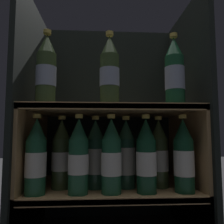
{
  "coord_description": "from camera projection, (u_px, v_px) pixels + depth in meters",
  "views": [
    {
      "loc": [
        -0.05,
        -0.72,
        0.42
      ],
      "look_at": [
        0.0,
        0.15,
        0.5
      ],
      "focal_mm": 35.0,
      "sensor_mm": 36.0,
      "label": 1
    }
  ],
  "objects": [
    {
      "name": "bottle_upper_front_1",
      "position": [
        110.0,
        72.0,
        0.81
      ],
      "size": [
        0.07,
        0.07,
        0.28
      ],
      "color": "#384C28",
      "rests_on": "shelf_upper"
    },
    {
      "name": "bottle_lower_front_1",
      "position": [
        78.0,
        158.0,
        0.77
      ],
      "size": [
        0.07,
        0.07,
        0.28
      ],
      "color": "#1E5638",
      "rests_on": "shelf_lower"
    },
    {
      "name": "bottle_lower_front_3",
      "position": [
        146.0,
        157.0,
        0.79
      ],
      "size": [
        0.07,
        0.07,
        0.28
      ],
      "color": "#144228",
      "rests_on": "shelf_lower"
    },
    {
      "name": "bottle_upper_front_2",
      "position": [
        175.0,
        73.0,
        0.82
      ],
      "size": [
        0.07,
        0.07,
        0.28
      ],
      "color": "#194C2D",
      "rests_on": "shelf_upper"
    },
    {
      "name": "shelf_lower",
      "position": [
        111.0,
        194.0,
        0.9
      ],
      "size": [
        0.66,
        0.42,
        0.21
      ],
      "color": "tan",
      "rests_on": "ground_plane"
    },
    {
      "name": "shelf_upper",
      "position": [
        111.0,
        141.0,
        0.92
      ],
      "size": [
        0.66,
        0.42,
        0.52
      ],
      "color": "tan",
      "rests_on": "ground_plane"
    },
    {
      "name": "bottle_upper_front_0",
      "position": [
        46.0,
        71.0,
        0.8
      ],
      "size": [
        0.07,
        0.07,
        0.28
      ],
      "color": "#384C28",
      "rests_on": "shelf_upper"
    },
    {
      "name": "bottle_lower_front_0",
      "position": [
        36.0,
        158.0,
        0.77
      ],
      "size": [
        0.07,
        0.07,
        0.28
      ],
      "color": "#1E5638",
      "rests_on": "shelf_lower"
    },
    {
      "name": "bottle_lower_front_2",
      "position": [
        111.0,
        158.0,
        0.78
      ],
      "size": [
        0.07,
        0.07,
        0.28
      ],
      "color": "#1E5638",
      "rests_on": "shelf_lower"
    },
    {
      "name": "fridge_side_left",
      "position": [
        31.0,
        117.0,
        0.92
      ],
      "size": [
        0.02,
        0.46,
        0.97
      ],
      "primitive_type": "cube",
      "color": "black",
      "rests_on": "ground_plane"
    },
    {
      "name": "bottle_lower_back_3",
      "position": [
        159.0,
        155.0,
        0.87
      ],
      "size": [
        0.07,
        0.07,
        0.28
      ],
      "color": "#384C28",
      "rests_on": "shelf_lower"
    },
    {
      "name": "bottle_lower_back_0",
      "position": [
        61.0,
        155.0,
        0.85
      ],
      "size": [
        0.07,
        0.07,
        0.28
      ],
      "color": "#384C28",
      "rests_on": "shelf_lower"
    },
    {
      "name": "fridge_back_wall",
      "position": [
        109.0,
        120.0,
        1.15
      ],
      "size": [
        0.7,
        0.02,
        0.97
      ],
      "primitive_type": "cube",
      "color": "black",
      "rests_on": "ground_plane"
    },
    {
      "name": "bottle_lower_back_2",
      "position": [
        126.0,
        156.0,
        0.87
      ],
      "size": [
        0.07,
        0.07,
        0.28
      ],
      "color": "#285B42",
      "rests_on": "shelf_lower"
    },
    {
      "name": "fridge_side_right",
      "position": [
        188.0,
        118.0,
        0.96
      ],
      "size": [
        0.02,
        0.46,
        0.97
      ],
      "primitive_type": "cube",
      "color": "black",
      "rests_on": "ground_plane"
    },
    {
      "name": "bottle_lower_back_1",
      "position": [
        95.0,
        156.0,
        0.86
      ],
      "size": [
        0.07,
        0.07,
        0.28
      ],
      "color": "#285B42",
      "rests_on": "shelf_lower"
    },
    {
      "name": "bottle_lower_front_4",
      "position": [
        184.0,
        157.0,
        0.8
      ],
      "size": [
        0.07,
        0.07,
        0.28
      ],
      "color": "#144228",
      "rests_on": "shelf_lower"
    }
  ]
}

